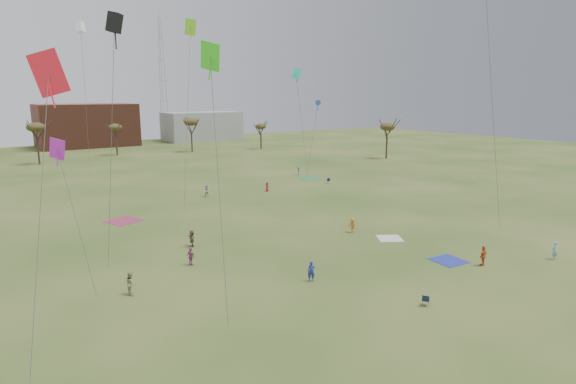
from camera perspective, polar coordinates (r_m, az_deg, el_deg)
ground at (r=39.05m, az=10.32°, el=-10.91°), size 260.00×260.00×0.00m
flyer_near_right at (r=38.83m, az=2.82°, el=-9.53°), size 0.72×0.70×1.67m
spectator_fore_a at (r=45.49m, az=22.43°, el=-7.12°), size 1.11×0.57×1.81m
spectator_fore_b at (r=38.31m, az=-18.38°, el=-10.36°), size 0.82×0.97×1.78m
spectator_fore_c at (r=48.14m, az=-11.51°, el=-5.49°), size 0.89×1.64×1.68m
flyer_mid_b at (r=52.31m, az=7.73°, el=-3.99°), size 0.73×1.13×1.64m
flyer_mid_c at (r=50.02m, az=29.41°, el=-6.15°), size 0.65×0.46×1.69m
spectator_mid_d at (r=43.10m, az=-11.60°, el=-7.61°), size 0.66×1.02×1.62m
spectator_mid_e at (r=70.55m, az=-9.74°, el=0.14°), size 1.11×1.11×1.81m
flyer_far_b at (r=73.68m, az=-2.54°, el=0.64°), size 0.83×0.79×1.43m
flyer_far_c at (r=88.64m, az=1.26°, el=2.58°), size 0.95×1.14×1.53m
blanket_blue at (r=45.95m, az=18.74°, el=-7.84°), size 3.00×3.00×0.03m
blanket_cream at (r=51.10m, az=12.13°, el=-5.49°), size 3.36×3.36×0.03m
blanket_plum at (r=59.97m, az=-19.15°, el=-3.31°), size 4.59×4.59×0.03m
blanket_olive at (r=84.72m, az=2.60°, el=1.62°), size 4.01×4.01×0.03m
camp_chair_center at (r=36.23m, az=16.23°, el=-12.62°), size 0.73×0.72×0.87m
camp_chair_right at (r=80.42m, az=4.83°, el=1.22°), size 0.71×0.68×0.87m
kites_aloft at (r=59.91m, az=-16.75°, el=16.69°), size 65.08×73.54×25.91m
tree_line at (r=107.03m, az=-22.55°, el=6.68°), size 117.44×49.32×8.91m
building_brick at (r=148.63m, az=-23.07°, el=7.40°), size 26.00×16.00×12.00m
building_grey at (r=157.90m, az=-10.28°, el=7.81°), size 24.00×12.00×9.00m
radio_tower at (r=160.23m, az=-14.89°, el=12.93°), size 1.51×1.72×41.00m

